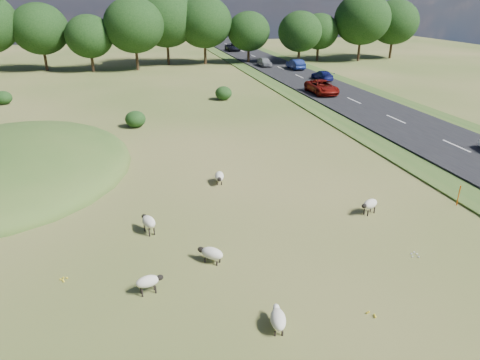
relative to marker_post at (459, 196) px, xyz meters
name	(u,v)px	position (x,y,z in m)	size (l,w,h in m)	color
ground	(175,125)	(-13.35, 20.19, -0.60)	(160.00, 160.00, 0.00)	#37591B
mound	(9,169)	(-25.35, 12.19, -0.60)	(16.00, 20.00, 4.00)	#33561E
road	(330,91)	(6.65, 30.19, -0.47)	(8.00, 150.00, 0.25)	black
treeline	(140,25)	(-14.40, 55.62, 5.97)	(96.28, 14.66, 11.70)	black
shrubs	(128,102)	(-17.23, 27.41, 0.14)	(25.15, 14.32, 1.52)	black
marker_post	(459,196)	(0.00, 0.00, 0.00)	(0.06, 0.06, 1.20)	#D8590C
sheep_0	(278,319)	(-12.78, -6.63, -0.16)	(0.73, 1.26, 0.70)	beige
sheep_1	(211,253)	(-14.23, -2.05, -0.15)	(1.19, 1.09, 0.71)	beige
sheep_2	(148,281)	(-16.98, -3.54, -0.05)	(1.12, 0.64, 0.79)	beige
sheep_3	(370,204)	(-5.27, 0.29, -0.01)	(1.21, 0.85, 0.84)	beige
sheep_4	(148,222)	(-16.71, 1.19, 0.02)	(0.85, 1.28, 0.89)	beige
sheep_5	(219,177)	(-12.13, 6.26, -0.14)	(0.75, 1.31, 0.73)	beige
car_1	(322,75)	(8.55, 36.68, 0.28)	(1.76, 4.34, 1.26)	navy
car_2	(322,87)	(4.75, 28.47, 0.41)	(2.52, 5.46, 1.52)	maroon
car_4	(296,64)	(8.55, 46.64, 0.42)	(1.62, 4.65, 1.53)	navy
car_5	(233,47)	(4.75, 73.19, 0.38)	(2.42, 5.25, 1.46)	black
car_6	(246,45)	(8.55, 76.69, 0.32)	(1.88, 4.63, 1.34)	navy
car_7	(265,62)	(4.75, 50.75, 0.35)	(1.66, 4.12, 1.40)	#999DA1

